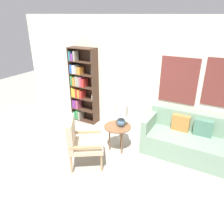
# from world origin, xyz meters

# --- Properties ---
(ground_plane) EXTENTS (14.00, 14.00, 0.00)m
(ground_plane) POSITION_xyz_m (0.00, 0.00, 0.00)
(ground_plane) COLOR #9E998E
(wall_back) EXTENTS (6.40, 0.08, 2.70)m
(wall_back) POSITION_xyz_m (0.05, 2.03, 1.35)
(wall_back) COLOR silver
(wall_back) RESTS_ON ground_plane
(bookshelf) EXTENTS (0.73, 0.30, 1.96)m
(bookshelf) POSITION_xyz_m (-1.33, 1.85, 0.97)
(bookshelf) COLOR #422B1E
(bookshelf) RESTS_ON ground_plane
(armchair) EXTENTS (0.85, 0.84, 0.97)m
(armchair) POSITION_xyz_m (-0.20, 0.20, 0.55)
(armchair) COLOR tan
(armchair) RESTS_ON ground_plane
(couch) EXTENTS (1.77, 0.85, 0.86)m
(couch) POSITION_xyz_m (1.55, 1.58, 0.33)
(couch) COLOR gray
(couch) RESTS_ON ground_plane
(side_table) EXTENTS (0.56, 0.56, 0.57)m
(side_table) POSITION_xyz_m (0.20, 0.99, 0.52)
(side_table) COLOR brown
(side_table) RESTS_ON ground_plane
(table_lamp) EXTENTS (0.26, 0.26, 0.48)m
(table_lamp) POSITION_xyz_m (0.26, 1.03, 0.86)
(table_lamp) COLOR slate
(table_lamp) RESTS_ON side_table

